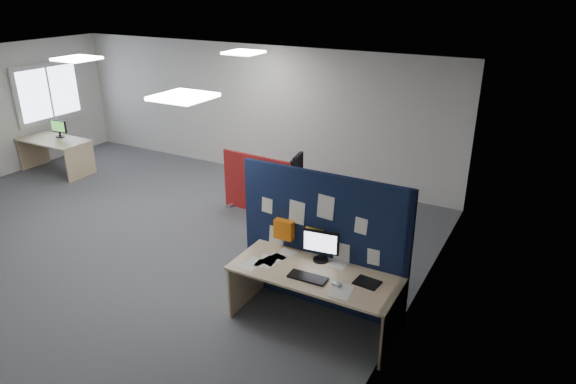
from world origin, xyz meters
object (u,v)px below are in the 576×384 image
at_px(monitor_main, 321,245).
at_px(second_desk, 57,147).
at_px(main_desk, 317,281).
at_px(monitor_second, 59,128).
at_px(office_chair, 289,182).
at_px(navy_divider, 322,242).
at_px(red_divider, 257,185).

height_order(monitor_main, second_desk, monitor_main).
bearing_deg(main_desk, monitor_second, 162.73).
height_order(second_desk, office_chair, office_chair).
xyz_separation_m(navy_divider, office_chair, (-1.64, 2.17, -0.26)).
height_order(main_desk, monitor_main, monitor_main).
xyz_separation_m(monitor_second, office_chair, (5.52, 0.26, -0.29)).
bearing_deg(navy_divider, main_desk, -72.10).
bearing_deg(red_divider, monitor_second, -175.34).
relative_size(second_desk, monitor_second, 3.80).
bearing_deg(monitor_second, main_desk, -21.97).
bearing_deg(second_desk, red_divider, 3.13).
bearing_deg(office_chair, monitor_main, -63.45).
bearing_deg(second_desk, monitor_main, -14.78).
bearing_deg(monitor_second, office_chair, -2.02).
height_order(red_divider, monitor_second, monitor_second).
bearing_deg(red_divider, second_desk, -173.57).
xyz_separation_m(main_desk, second_desk, (-7.26, 2.11, -0.02)).
bearing_deg(main_desk, navy_divider, 107.90).
height_order(main_desk, red_divider, red_divider).
relative_size(second_desk, office_chair, 1.38).
bearing_deg(office_chair, red_divider, -175.95).
bearing_deg(monitor_second, red_divider, -3.34).
bearing_deg(monitor_main, red_divider, 128.77).
distance_m(navy_divider, office_chair, 2.73).
bearing_deg(office_chair, navy_divider, -62.63).
height_order(navy_divider, red_divider, navy_divider).
bearing_deg(navy_divider, red_divider, 137.56).
relative_size(navy_divider, red_divider, 1.54).
bearing_deg(monitor_main, navy_divider, 103.95).
relative_size(monitor_main, second_desk, 0.29).
xyz_separation_m(red_divider, office_chair, (0.57, 0.14, 0.12)).
bearing_deg(main_desk, second_desk, 163.79).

